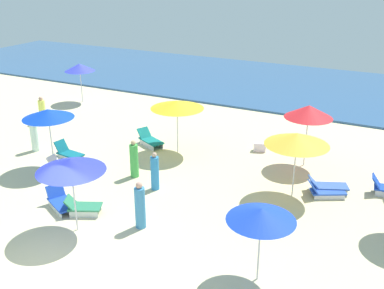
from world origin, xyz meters
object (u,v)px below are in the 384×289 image
object	(u,v)px
lounge_chair_6_0	(83,207)
beachgoer_0	(134,160)
umbrella_6	(71,165)
beachgoer_1	(140,206)
lounge_chair_0_1	(63,168)
umbrella_1	(309,112)
beachgoer_2	(34,135)
umbrella_7	(177,105)
lounge_chair_7_0	(150,140)
lounge_chair_0_0	(69,153)
beachgoer_4	(42,111)
cooler_box_0	(260,147)
umbrella_3	(261,214)
umbrella_5	(80,67)
lounge_chair_6_1	(61,202)
beachgoer_3	(155,172)
lounge_chair_8_1	(325,191)
umbrella_0	(48,114)
lounge_chair_8_0	(327,186)
umbrella_8	(297,139)

from	to	relation	value
lounge_chair_6_0	beachgoer_0	size ratio (longest dim) A/B	0.86
umbrella_6	beachgoer_1	distance (m)	2.66
lounge_chair_0_1	umbrella_1	xyz separation A→B (m)	(8.83, 5.52, 2.20)
beachgoer_2	umbrella_7	bearing A→B (deg)	77.12
beachgoer_2	lounge_chair_7_0	bearing A→B (deg)	85.39
lounge_chair_0_0	beachgoer_4	world-z (taller)	beachgoer_4
umbrella_7	cooler_box_0	distance (m)	4.43
umbrella_7	beachgoer_0	bearing A→B (deg)	-96.21
lounge_chair_6_0	lounge_chair_7_0	size ratio (longest dim) A/B	0.84
umbrella_3	umbrella_5	size ratio (longest dim) A/B	0.93
lounge_chair_7_0	beachgoer_2	bearing A→B (deg)	149.82
lounge_chair_6_1	cooler_box_0	distance (m)	9.62
beachgoer_3	cooler_box_0	xyz separation A→B (m)	(2.40, 5.57, -0.51)
lounge_chair_0_0	beachgoer_4	distance (m)	5.54
umbrella_6	lounge_chair_7_0	size ratio (longest dim) A/B	1.57
lounge_chair_0_0	lounge_chair_8_1	size ratio (longest dim) A/B	0.95
lounge_chair_0_0	beachgoer_2	world-z (taller)	beachgoer_2
umbrella_0	beachgoer_3	distance (m)	5.27
lounge_chair_6_1	lounge_chair_8_0	world-z (taller)	lounge_chair_6_1
lounge_chair_0_0	umbrella_6	world-z (taller)	umbrella_6
lounge_chair_6_1	umbrella_6	bearing A→B (deg)	-93.97
umbrella_0	beachgoer_2	world-z (taller)	umbrella_0
lounge_chair_6_0	lounge_chair_8_0	size ratio (longest dim) A/B	0.86
umbrella_8	beachgoer_3	xyz separation A→B (m)	(-4.98, -1.91, -1.61)
lounge_chair_7_0	beachgoer_0	bearing A→B (deg)	-132.65
umbrella_0	lounge_chair_6_1	size ratio (longest dim) A/B	1.70
lounge_chair_6_0	beachgoer_2	world-z (taller)	beachgoer_2
lounge_chair_7_0	lounge_chair_8_0	xyz separation A→B (m)	(8.71, -1.00, -0.04)
umbrella_1	beachgoer_3	xyz separation A→B (m)	(-4.67, -4.93, -1.75)
umbrella_5	umbrella_6	bearing A→B (deg)	-51.14
lounge_chair_0_0	lounge_chair_6_0	world-z (taller)	lounge_chair_0_0
umbrella_7	beachgoer_3	bearing A→B (deg)	-74.72
umbrella_8	lounge_chair_8_1	size ratio (longest dim) A/B	1.71
lounge_chair_8_1	beachgoer_0	size ratio (longest dim) A/B	0.93
lounge_chair_0_1	lounge_chair_8_0	distance (m)	10.82
beachgoer_3	umbrella_1	bearing A→B (deg)	162.00
umbrella_6	lounge_chair_8_1	size ratio (longest dim) A/B	1.73
beachgoer_0	beachgoer_4	world-z (taller)	beachgoer_0
lounge_chair_6_0	umbrella_8	bearing A→B (deg)	-78.43
lounge_chair_0_0	umbrella_5	bearing A→B (deg)	42.31
umbrella_0	beachgoer_0	distance (m)	4.09
lounge_chair_0_1	lounge_chair_8_0	bearing A→B (deg)	-76.33
umbrella_1	beachgoer_4	xyz separation A→B (m)	(-14.33, -0.96, -1.78)
umbrella_7	cooler_box_0	world-z (taller)	umbrella_7
beachgoer_0	lounge_chair_0_1	bearing A→B (deg)	103.27
umbrella_5	beachgoer_4	distance (m)	4.56
umbrella_8	lounge_chair_8_0	distance (m)	2.54
lounge_chair_0_0	lounge_chair_0_1	distance (m)	1.71
umbrella_0	beachgoer_4	bearing A→B (deg)	137.83
lounge_chair_0_1	lounge_chair_7_0	xyz separation A→B (m)	(1.56, 4.41, 0.01)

